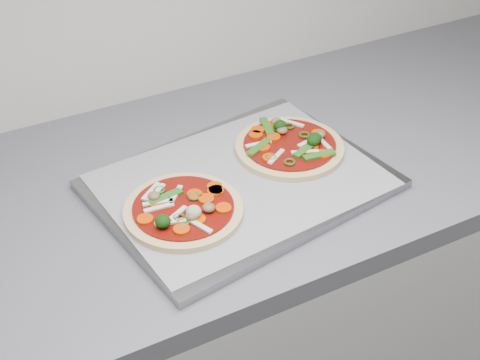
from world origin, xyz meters
name	(u,v)px	position (x,y,z in m)	size (l,w,h in m)	color
baking_tray	(241,184)	(0.70, 1.24, 0.91)	(0.46, 0.34, 0.02)	gray
parchment	(241,180)	(0.70, 1.24, 0.92)	(0.44, 0.32, 0.00)	#959599
pizza_left	(183,210)	(0.58, 1.20, 0.93)	(0.20, 0.20, 0.03)	tan
pizza_right	(290,145)	(0.82, 1.28, 0.93)	(0.24, 0.24, 0.03)	tan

